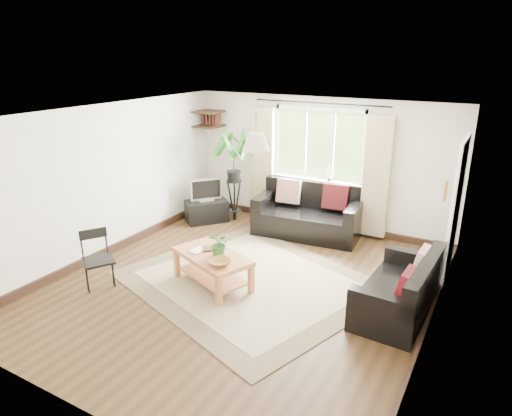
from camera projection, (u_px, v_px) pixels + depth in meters
The scene contains 24 objects.
floor at pixel (242, 286), 6.46m from camera, with size 5.50×5.50×0.00m, color #311F10.
ceiling at pixel (240, 115), 5.68m from camera, with size 5.50×5.50×0.00m, color white.
wall_back at pixel (319, 164), 8.33m from camera, with size 5.00×0.02×2.40m, color silver.
wall_front at pixel (71, 298), 3.81m from camera, with size 5.00×0.02×2.40m, color silver.
wall_left at pixel (107, 181), 7.23m from camera, with size 0.02×5.50×2.40m, color silver.
wall_right at pixel (440, 243), 4.91m from camera, with size 0.02×5.50×2.40m, color silver.
rug at pixel (250, 281), 6.58m from camera, with size 3.29×2.82×0.02m, color beige.
window at pixel (319, 145), 8.19m from camera, with size 2.50×0.16×2.16m, color white, non-canonical shape.
door at pixel (455, 213), 6.39m from camera, with size 0.06×0.96×2.06m, color silver.
corner_shelf at pixel (209, 119), 8.95m from camera, with size 0.50×0.50×0.34m, color black, non-canonical shape.
pendant_lamp at pixel (256, 138), 6.12m from camera, with size 0.36×0.36×0.54m, color beige, non-canonical shape.
wall_sconce at pixel (444, 187), 5.01m from camera, with size 0.12×0.12×0.28m, color beige, non-canonical shape.
sofa_back at pixel (308, 212), 8.14m from camera, with size 1.85×0.92×0.87m, color black, non-canonical shape.
sofa_right at pixel (398, 286), 5.72m from camera, with size 0.77×1.55×0.73m, color black, non-canonical shape.
coffee_table at pixel (213, 270), 6.42m from camera, with size 1.16×0.64×0.48m, color #975631, non-canonical shape.
table_plant at pixel (219, 244), 6.24m from camera, with size 0.32×0.27×0.35m, color #2B5D25.
bowl at pixel (220, 262), 6.02m from camera, with size 0.29×0.29×0.07m, color olive.
book_a at pixel (194, 249), 6.49m from camera, with size 0.17×0.23×0.02m, color white.
book_b at pixel (210, 246), 6.58m from camera, with size 0.18×0.24×0.02m, color brown.
tv_stand at pixel (207, 211), 8.85m from camera, with size 0.78×0.44×0.42m, color black.
tv at pixel (206, 189), 8.70m from camera, with size 0.60×0.20×0.46m, color #A5A5AA, non-canonical shape.
palm_stand at pixel (234, 177), 8.70m from camera, with size 0.68×0.68×1.75m, color black, non-canonical shape.
folding_chair at pixel (99, 262), 6.26m from camera, with size 0.43×0.43×0.83m, color black, non-canonical shape.
sill_plant at pixel (329, 174), 8.16m from camera, with size 0.14×0.10×0.27m, color #2D6023.
Camera 1 is at (2.99, -4.91, 3.16)m, focal length 32.00 mm.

